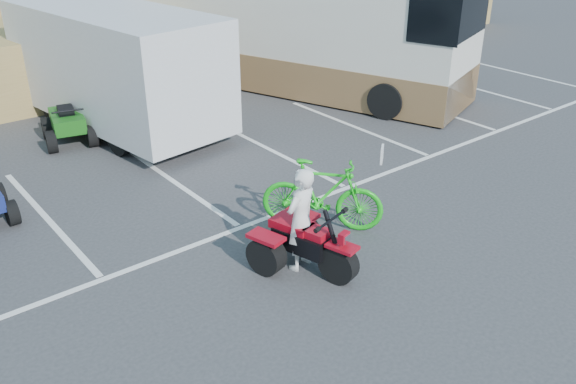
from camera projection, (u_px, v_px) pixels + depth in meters
ground at (327, 287)px, 9.63m from camera, size 100.00×100.00×0.00m
parking_stripes at (230, 184)px, 12.96m from camera, size 28.00×5.16×0.01m
grass_embankment at (12, 33)px, 19.84m from camera, size 40.00×8.50×3.10m
red_trike_atv at (308, 269)px, 10.09m from camera, size 1.69×1.99×1.12m
rider at (301, 219)px, 9.77m from camera, size 0.73×0.58×1.77m
green_dirt_bike at (322, 195)px, 11.04m from camera, size 1.92×2.11×1.34m
cargo_trailer at (116, 65)px, 15.42m from camera, size 3.45×6.80×3.04m
rv_motorhome at (290, 30)px, 18.79m from camera, size 6.41×11.42×4.00m
quad_atv_green at (71, 142)px, 15.14m from camera, size 1.49×1.78×1.02m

